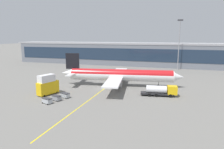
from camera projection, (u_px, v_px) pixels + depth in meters
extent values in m
plane|color=slate|center=(101.00, 89.00, 70.91)|extent=(700.00, 700.00, 0.00)
cube|color=yellow|center=(106.00, 88.00, 72.48)|extent=(0.70, 80.00, 0.01)
cube|color=slate|center=(146.00, 55.00, 126.47)|extent=(170.95, 17.54, 12.91)
cube|color=#1E2D42|center=(144.00, 55.00, 118.05)|extent=(165.82, 0.16, 7.23)
cube|color=#99999E|center=(146.00, 44.00, 125.18)|extent=(174.37, 17.89, 1.00)
cylinder|color=white|center=(121.00, 75.00, 74.15)|extent=(37.34, 9.57, 3.91)
cylinder|color=red|center=(121.00, 74.00, 74.09)|extent=(36.58, 9.30, 3.76)
cone|color=white|center=(178.00, 77.00, 71.34)|extent=(4.44, 4.27, 3.72)
cone|color=white|center=(68.00, 73.00, 76.92)|extent=(5.15, 4.01, 3.33)
cube|color=black|center=(73.00, 61.00, 75.79)|extent=(5.08, 1.14, 5.87)
cube|color=white|center=(77.00, 71.00, 80.33)|extent=(2.94, 6.49, 0.24)
cube|color=white|center=(71.00, 75.00, 72.72)|extent=(2.94, 6.49, 0.24)
cube|color=white|center=(120.00, 72.00, 83.92)|extent=(7.14, 16.17, 0.40)
cube|color=white|center=(113.00, 82.00, 64.92)|extent=(7.14, 16.17, 0.40)
cylinder|color=#939399|center=(121.00, 76.00, 81.30)|extent=(3.31, 2.59, 2.15)
cylinder|color=#939399|center=(117.00, 84.00, 67.77)|extent=(3.31, 2.59, 2.15)
cylinder|color=black|center=(158.00, 86.00, 72.91)|extent=(1.05, 0.55, 1.00)
cylinder|color=slate|center=(158.00, 83.00, 72.73)|extent=(0.20, 0.20, 2.00)
cylinder|color=black|center=(115.00, 83.00, 76.82)|extent=(1.05, 0.55, 1.00)
cylinder|color=slate|center=(115.00, 81.00, 76.64)|extent=(0.20, 0.20, 2.00)
cylinder|color=black|center=(114.00, 86.00, 73.40)|extent=(1.05, 0.55, 1.00)
cylinder|color=slate|center=(114.00, 83.00, 73.21)|extent=(0.20, 0.20, 2.00)
cube|color=#232326|center=(157.00, 93.00, 62.53)|extent=(10.25, 3.82, 0.50)
cube|color=yellow|center=(172.00, 90.00, 61.60)|extent=(3.11, 2.85, 2.50)
cube|color=black|center=(177.00, 89.00, 61.31)|extent=(0.47, 2.30, 1.12)
cylinder|color=silver|center=(156.00, 89.00, 62.33)|extent=(6.24, 2.99, 2.20)
cylinder|color=black|center=(170.00, 94.00, 63.12)|extent=(1.04, 0.48, 1.00)
cylinder|color=black|center=(170.00, 96.00, 60.82)|extent=(1.04, 0.48, 1.00)
cylinder|color=black|center=(156.00, 93.00, 63.78)|extent=(1.04, 0.48, 1.00)
cylinder|color=black|center=(156.00, 95.00, 61.48)|extent=(1.04, 0.48, 1.00)
cylinder|color=black|center=(149.00, 93.00, 64.11)|extent=(1.04, 0.48, 1.00)
cylinder|color=black|center=(149.00, 95.00, 61.81)|extent=(1.04, 0.48, 1.00)
cube|color=yellow|center=(48.00, 88.00, 63.78)|extent=(4.48, 7.24, 3.80)
cube|color=silver|center=(46.00, 78.00, 62.95)|extent=(3.84, 5.58, 2.20)
cylinder|color=black|center=(52.00, 91.00, 66.68)|extent=(0.42, 0.65, 0.60)
cylinder|color=black|center=(57.00, 92.00, 65.41)|extent=(0.42, 0.65, 0.60)
cylinder|color=black|center=(40.00, 95.00, 62.86)|extent=(0.42, 0.65, 0.60)
cylinder|color=black|center=(44.00, 96.00, 61.59)|extent=(0.42, 0.65, 0.60)
cube|color=#B2B7BC|center=(47.00, 101.00, 55.45)|extent=(2.94, 2.23, 1.10)
cube|color=#333338|center=(47.00, 98.00, 55.32)|extent=(3.00, 2.28, 0.10)
cylinder|color=black|center=(43.00, 103.00, 55.53)|extent=(0.38, 0.23, 0.36)
cylinder|color=black|center=(47.00, 101.00, 56.74)|extent=(0.38, 0.23, 0.36)
cylinder|color=black|center=(47.00, 104.00, 54.36)|extent=(0.38, 0.23, 0.36)
cylinder|color=black|center=(52.00, 103.00, 55.56)|extent=(0.38, 0.23, 0.36)
cube|color=gray|center=(57.00, 98.00, 58.02)|extent=(2.94, 2.23, 1.10)
cube|color=#333338|center=(56.00, 96.00, 57.89)|extent=(3.00, 2.28, 0.10)
cylinder|color=black|center=(52.00, 100.00, 58.11)|extent=(0.38, 0.23, 0.36)
cylinder|color=black|center=(56.00, 99.00, 59.31)|extent=(0.38, 0.23, 0.36)
cylinder|color=black|center=(57.00, 101.00, 56.93)|extent=(0.38, 0.23, 0.36)
cylinder|color=black|center=(61.00, 100.00, 58.13)|extent=(0.38, 0.23, 0.36)
cube|color=#B2B7BC|center=(65.00, 95.00, 60.59)|extent=(2.94, 2.23, 1.10)
cube|color=#333338|center=(65.00, 93.00, 60.46)|extent=(3.00, 2.28, 0.10)
cylinder|color=black|center=(61.00, 97.00, 60.68)|extent=(0.38, 0.23, 0.36)
cylinder|color=black|center=(65.00, 96.00, 61.88)|extent=(0.38, 0.23, 0.36)
cylinder|color=black|center=(66.00, 98.00, 59.50)|extent=(0.38, 0.23, 0.36)
cylinder|color=black|center=(70.00, 97.00, 60.71)|extent=(0.38, 0.23, 0.36)
cylinder|color=gray|center=(179.00, 46.00, 108.59)|extent=(0.44, 0.44, 25.68)
cube|color=#333338|center=(180.00, 20.00, 106.14)|extent=(2.80, 0.50, 0.80)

